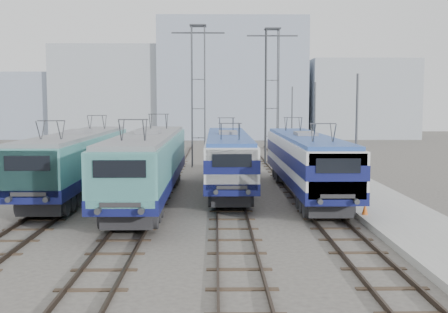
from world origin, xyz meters
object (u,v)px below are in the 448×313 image
locomotive_center_left (148,161)px  locomotive_far_left (78,158)px  mast_front (356,143)px  catenary_tower_west (198,89)px  catenary_tower_east (272,90)px  mast_mid (315,131)px  locomotive_center_right (228,155)px  safety_cone (365,209)px  locomotive_far_right (306,159)px  mast_rear (292,124)px

locomotive_center_left → locomotive_far_left: bearing=150.3°
locomotive_far_left → mast_front: 16.22m
catenary_tower_west → catenary_tower_east: size_ratio=1.00×
locomotive_center_left → mast_mid: 14.44m
locomotive_center_right → catenary_tower_east: (4.25, 15.02, 4.41)m
catenary_tower_east → safety_cone: size_ratio=21.14×
locomotive_center_left → safety_cone: 11.93m
catenary_tower_west → safety_cone: size_ratio=21.14×
mast_front → safety_cone: bearing=-92.5°
locomotive_far_right → catenary_tower_west: catenary_tower_west is taller
locomotive_center_right → catenary_tower_east: size_ratio=1.45×
locomotive_center_right → mast_front: 9.52m
locomotive_far_left → mast_mid: mast_mid is taller
locomotive_far_right → mast_rear: 19.74m
mast_front → catenary_tower_east: bearing=95.5°
locomotive_center_left → mast_front: 11.20m
mast_front → mast_rear: (0.00, 24.00, 0.00)m
locomotive_center_right → catenary_tower_west: 13.93m
mast_mid → mast_rear: 12.00m
catenary_tower_east → locomotive_center_left: bearing=-114.2°
locomotive_center_right → catenary_tower_west: size_ratio=1.45×
mast_front → safety_cone: mast_front is taller
catenary_tower_east → safety_cone: 25.14m
mast_rear → catenary_tower_west: bearing=-155.1°
catenary_tower_west → mast_front: bearing=-66.7°
locomotive_center_right → safety_cone: size_ratio=30.71×
mast_rear → mast_mid: bearing=-90.0°
mast_front → mast_rear: 24.00m
safety_cone → mast_rear: bearing=89.8°
locomotive_far_right → mast_mid: size_ratio=2.54×
catenary_tower_east → mast_front: (2.10, -22.00, -3.14)m
locomotive_far_left → mast_front: (15.35, -5.10, 1.22)m
safety_cone → locomotive_far_left: bearing=154.1°
catenary_tower_west → mast_front: (8.60, -20.00, -3.14)m
locomotive_center_left → catenary_tower_west: (2.25, 17.46, 4.30)m
locomotive_center_right → catenary_tower_west: catenary_tower_west is taller
mast_mid → locomotive_center_right: bearing=-141.6°
safety_cone → locomotive_center_right: bearing=123.9°
locomotive_far_right → safety_cone: size_ratio=31.34×
locomotive_center_right → locomotive_far_right: bearing=-29.9°
locomotive_center_right → safety_cone: 11.32m
mast_rear → catenary_tower_east: bearing=-136.4°
mast_mid → safety_cone: size_ratio=12.33×
locomotive_far_right → catenary_tower_east: size_ratio=1.48×
mast_mid → mast_rear: size_ratio=1.00×
locomotive_center_left → mast_mid: mast_mid is taller
mast_mid → safety_cone: 14.62m
mast_front → locomotive_far_left: bearing=161.6°
locomotive_center_left → safety_cone: locomotive_center_left is taller
catenary_tower_west → mast_front: catenary_tower_west is taller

